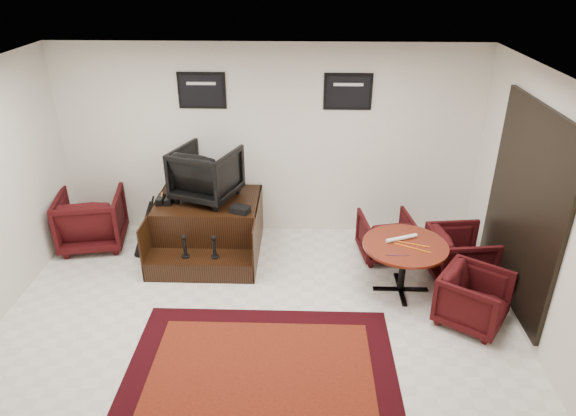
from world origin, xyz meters
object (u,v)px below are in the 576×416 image
object	(u,v)px
table_chair_window	(461,253)
table_chair_corner	(474,296)
shine_chair	(206,171)
armchair_side	(91,217)
shine_podium	(208,228)
table_chair_back	(385,234)
meeting_table	(405,250)

from	to	relation	value
table_chair_window	table_chair_corner	world-z (taller)	table_chair_window
shine_chair	armchair_side	world-z (taller)	shine_chair
shine_podium	table_chair_corner	xyz separation A→B (m)	(3.29, -1.53, 0.01)
shine_chair	table_chair_back	size ratio (longest dim) A/B	1.18
armchair_side	meeting_table	size ratio (longest dim) A/B	0.87
table_chair_window	table_chair_back	bearing A→B (deg)	53.17
armchair_side	table_chair_corner	size ratio (longest dim) A/B	1.25
table_chair_corner	table_chair_back	bearing A→B (deg)	63.47
shine_chair	table_chair_corner	bearing A→B (deg)	173.35
table_chair_window	shine_chair	bearing A→B (deg)	70.42
armchair_side	meeting_table	distance (m)	4.41
table_chair_back	table_chair_window	size ratio (longest dim) A/B	0.92
shine_chair	armchair_side	size ratio (longest dim) A/B	0.92
table_chair_back	table_chair_corner	bearing A→B (deg)	111.42
armchair_side	table_chair_corner	world-z (taller)	armchair_side
shine_chair	table_chair_corner	world-z (taller)	shine_chair
shine_chair	meeting_table	world-z (taller)	shine_chair
meeting_table	table_chair_back	size ratio (longest dim) A/B	1.48
armchair_side	table_chair_corner	distance (m)	5.24
meeting_table	table_chair_window	xyz separation A→B (m)	(0.79, 0.32, -0.21)
table_chair_back	table_chair_window	world-z (taller)	table_chair_window
shine_podium	table_chair_back	xyz separation A→B (m)	(2.48, -0.10, 0.00)
meeting_table	armchair_side	bearing A→B (deg)	166.65
shine_podium	shine_chair	world-z (taller)	shine_chair
armchair_side	table_chair_back	bearing A→B (deg)	166.70
shine_chair	table_chair_window	world-z (taller)	shine_chair
shine_podium	meeting_table	size ratio (longest dim) A/B	1.45
meeting_table	table_chair_corner	xyz separation A→B (m)	(0.70, -0.60, -0.23)
meeting_table	table_chair_window	size ratio (longest dim) A/B	1.37
shine_chair	table_chair_window	distance (m)	3.55
meeting_table	table_chair_back	distance (m)	0.87
shine_podium	table_chair_corner	world-z (taller)	shine_podium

